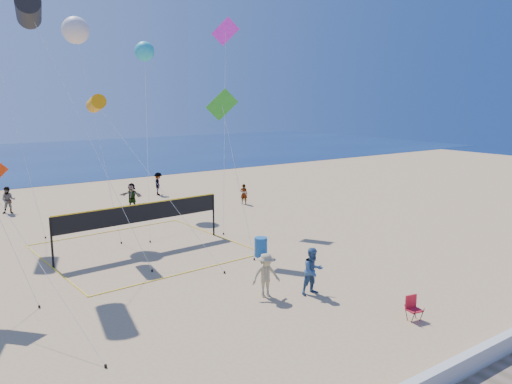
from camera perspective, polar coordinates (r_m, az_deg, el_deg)
ground at (r=15.75m, az=6.20°, el=-18.87°), size 120.00×120.00×0.00m
bystander_a at (r=20.31m, az=6.52°, el=-8.97°), size 0.99×0.80×1.92m
bystander_b at (r=19.94m, az=1.15°, el=-9.49°), size 1.28×0.94×1.78m
far_person_1 at (r=36.62m, az=-14.01°, el=-0.46°), size 1.51×1.70×1.87m
far_person_2 at (r=37.25m, az=-1.40°, el=-0.23°), size 0.64×0.66×1.52m
far_person_3 at (r=38.09m, az=-26.45°, el=-0.84°), size 1.07×0.94×1.86m
far_person_4 at (r=41.56m, az=-11.10°, el=0.93°), size 1.14×1.38×1.85m
camp_chair at (r=18.95m, az=17.48°, el=-12.37°), size 0.55×0.66×0.98m
trash_barrel at (r=24.98m, az=0.56°, el=-6.30°), size 0.71×0.71×0.96m
volleyball_net at (r=26.41m, az=-13.01°, el=-2.93°), size 9.76×9.62×2.46m
kite_1 at (r=25.63m, az=-24.56°, el=18.41°), size 4.30×5.83×12.34m
kite_2 at (r=27.13m, az=-17.79°, el=9.58°), size 3.47×8.53×8.00m
kite_4 at (r=25.73m, az=-3.74°, el=9.14°), size 1.45×3.47×8.29m
kite_5 at (r=33.29m, az=-3.53°, el=16.80°), size 3.84×4.96×12.92m
kite_6 at (r=32.65m, az=-19.93°, el=16.98°), size 1.68×6.45×12.52m
kite_7 at (r=37.51m, az=-12.63°, el=15.40°), size 5.06×10.42×11.76m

